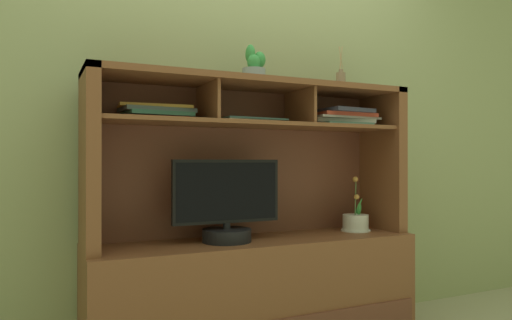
{
  "coord_description": "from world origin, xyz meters",
  "views": [
    {
      "loc": [
        -1.03,
        -2.19,
        0.97
      ],
      "look_at": [
        0.0,
        0.0,
        0.97
      ],
      "focal_mm": 33.08,
      "sensor_mm": 36.0,
      "label": 1
    }
  ],
  "objects": [
    {
      "name": "magazine_stack_right",
      "position": [
        -0.5,
        0.06,
        1.2
      ],
      "size": [
        0.36,
        0.24,
        0.07
      ],
      "color": "#A43332",
      "rests_on": "media_console"
    },
    {
      "name": "media_console",
      "position": [
        0.0,
        0.01,
        0.41
      ],
      "size": [
        1.68,
        0.51,
        1.38
      ],
      "color": "brown",
      "rests_on": "ground"
    },
    {
      "name": "magazine_stack_centre",
      "position": [
        -0.02,
        0.03,
        1.18
      ],
      "size": [
        0.36,
        0.22,
        0.02
      ],
      "color": "beige",
      "rests_on": "media_console"
    },
    {
      "name": "diffuser_bottle",
      "position": [
        0.55,
        0.03,
        1.43
      ],
      "size": [
        0.05,
        0.05,
        0.24
      ],
      "color": "#877154",
      "rests_on": "media_console"
    },
    {
      "name": "potted_orchid",
      "position": [
        0.62,
        -0.01,
        0.62
      ],
      "size": [
        0.17,
        0.17,
        0.31
      ],
      "color": "silver",
      "rests_on": "media_console"
    },
    {
      "name": "tv_monitor",
      "position": [
        -0.17,
        -0.03,
        0.73
      ],
      "size": [
        0.55,
        0.24,
        0.4
      ],
      "color": "black",
      "rests_on": "media_console"
    },
    {
      "name": "potted_succulent",
      "position": [
        0.0,
        0.03,
        1.45
      ],
      "size": [
        0.14,
        0.14,
        0.2
      ],
      "color": "gray",
      "rests_on": "media_console"
    },
    {
      "name": "magazine_stack_left",
      "position": [
        0.52,
        -0.02,
        1.21
      ],
      "size": [
        0.41,
        0.28,
        0.09
      ],
      "color": "slate",
      "rests_on": "media_console"
    },
    {
      "name": "back_wall",
      "position": [
        0.0,
        0.27,
        1.4
      ],
      "size": [
        6.0,
        0.02,
        2.8
      ],
      "primitive_type": "cube",
      "color": "#929E68",
      "rests_on": "ground"
    }
  ]
}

